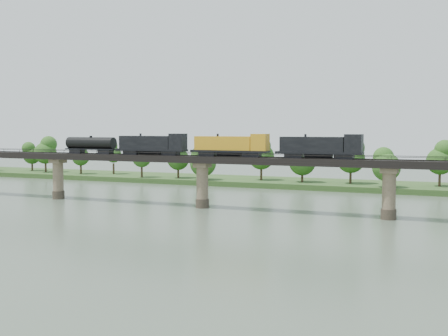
% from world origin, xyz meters
% --- Properties ---
extents(ground, '(400.00, 400.00, 0.00)m').
position_xyz_m(ground, '(0.00, 0.00, 0.00)').
color(ground, '#3D4D3C').
rests_on(ground, ground).
extents(far_bank, '(300.00, 24.00, 1.60)m').
position_xyz_m(far_bank, '(0.00, 85.00, 0.80)').
color(far_bank, '#28461C').
rests_on(far_bank, ground).
extents(bridge, '(236.00, 30.00, 11.50)m').
position_xyz_m(bridge, '(0.00, 30.00, 5.46)').
color(bridge, '#473A2D').
rests_on(bridge, ground).
extents(bridge_superstructure, '(220.00, 4.90, 0.75)m').
position_xyz_m(bridge_superstructure, '(0.00, 30.00, 11.79)').
color(bridge_superstructure, black).
rests_on(bridge_superstructure, bridge).
extents(far_treeline, '(289.06, 17.54, 13.60)m').
position_xyz_m(far_treeline, '(-8.21, 80.52, 8.83)').
color(far_treeline, '#382619').
rests_on(far_treeline, far_bank).
extents(freight_train, '(71.82, 2.80, 4.94)m').
position_xyz_m(freight_train, '(0.17, 30.00, 13.86)').
color(freight_train, black).
rests_on(freight_train, bridge).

